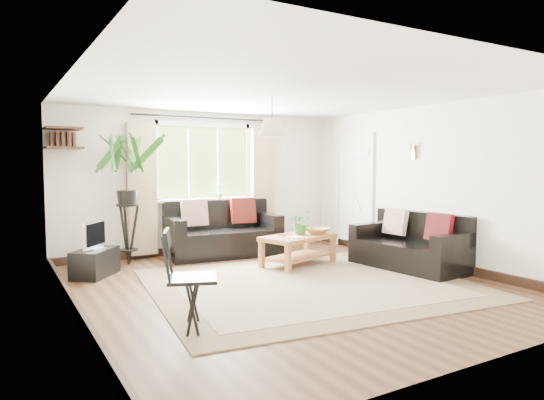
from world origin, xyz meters
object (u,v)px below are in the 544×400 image
sofa_right (409,242)px  palm_stand (127,199)px  coffee_table (298,251)px  folding_chair (192,280)px  tv_stand (95,263)px  sofa_back (223,230)px

sofa_right → palm_stand: bearing=-130.2°
coffee_table → folding_chair: bearing=-142.1°
folding_chair → palm_stand: bearing=17.8°
coffee_table → palm_stand: 2.68m
sofa_right → palm_stand: size_ratio=0.83×
tv_stand → folding_chair: bearing=-133.3°
sofa_back → folding_chair: bearing=-113.3°
tv_stand → coffee_table: bearing=-68.3°
coffee_table → tv_stand: 2.87m
sofa_back → tv_stand: sofa_back is taller
tv_stand → palm_stand: (0.59, 0.56, 0.81)m
sofa_back → folding_chair: 3.61m
palm_stand → coffee_table: bearing=-32.9°
sofa_back → sofa_right: size_ratio=1.12×
sofa_back → palm_stand: palm_stand is taller
sofa_right → tv_stand: 4.41m
sofa_right → tv_stand: (-4.03, 1.80, -0.20)m
sofa_back → folding_chair: (-1.74, -3.17, 0.03)m
palm_stand → folding_chair: bearing=-93.7°
coffee_table → folding_chair: 3.01m
coffee_table → tv_stand: (-2.74, 0.83, -0.05)m
coffee_table → sofa_right: bearing=-36.9°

